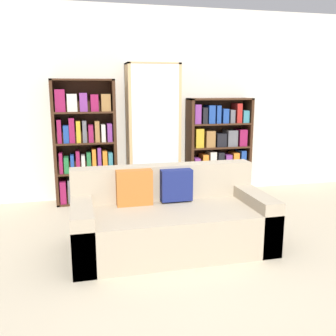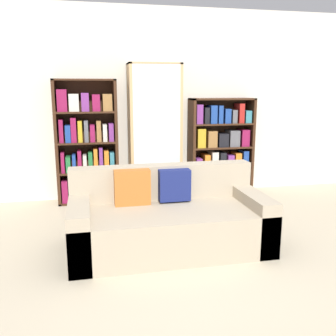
{
  "view_description": "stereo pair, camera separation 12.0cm",
  "coord_description": "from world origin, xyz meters",
  "px_view_note": "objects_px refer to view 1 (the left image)",
  "views": [
    {
      "loc": [
        -0.96,
        -2.75,
        1.58
      ],
      "look_at": [
        0.08,
        1.55,
        0.63
      ],
      "focal_mm": 40.0,
      "sensor_mm": 36.0,
      "label": 1
    },
    {
      "loc": [
        -0.85,
        -2.77,
        1.58
      ],
      "look_at": [
        0.08,
        1.55,
        0.63
      ],
      "focal_mm": 40.0,
      "sensor_mm": 36.0,
      "label": 2
    }
  ],
  "objects_px": {
    "couch": "(170,220)",
    "bookshelf_left": "(85,146)",
    "bookshelf_right": "(218,148)",
    "wine_bottle": "(211,195)",
    "display_cabinet": "(153,134)"
  },
  "relations": [
    {
      "from": "display_cabinet",
      "to": "wine_bottle",
      "type": "bearing_deg",
      "value": -41.68
    },
    {
      "from": "bookshelf_left",
      "to": "wine_bottle",
      "type": "relative_size",
      "value": 4.4
    },
    {
      "from": "display_cabinet",
      "to": "wine_bottle",
      "type": "height_order",
      "value": "display_cabinet"
    },
    {
      "from": "couch",
      "to": "wine_bottle",
      "type": "height_order",
      "value": "couch"
    },
    {
      "from": "couch",
      "to": "bookshelf_right",
      "type": "height_order",
      "value": "bookshelf_right"
    },
    {
      "from": "display_cabinet",
      "to": "wine_bottle",
      "type": "xyz_separation_m",
      "value": [
        0.68,
        -0.6,
        -0.79
      ]
    },
    {
      "from": "wine_bottle",
      "to": "bookshelf_left",
      "type": "bearing_deg",
      "value": 159.21
    },
    {
      "from": "couch",
      "to": "display_cabinet",
      "type": "xyz_separation_m",
      "value": [
        0.18,
        1.75,
        0.66
      ]
    },
    {
      "from": "bookshelf_left",
      "to": "wine_bottle",
      "type": "distance_m",
      "value": 1.86
    },
    {
      "from": "bookshelf_left",
      "to": "bookshelf_right",
      "type": "xyz_separation_m",
      "value": [
        1.96,
        -0.0,
        -0.11
      ]
    },
    {
      "from": "couch",
      "to": "bookshelf_left",
      "type": "distance_m",
      "value": 1.99
    },
    {
      "from": "couch",
      "to": "wine_bottle",
      "type": "relative_size",
      "value": 4.99
    },
    {
      "from": "couch",
      "to": "display_cabinet",
      "type": "height_order",
      "value": "display_cabinet"
    },
    {
      "from": "display_cabinet",
      "to": "wine_bottle",
      "type": "relative_size",
      "value": 4.97
    },
    {
      "from": "couch",
      "to": "bookshelf_left",
      "type": "relative_size",
      "value": 1.13
    }
  ]
}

